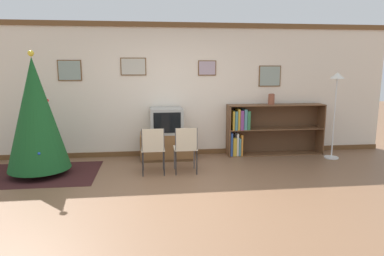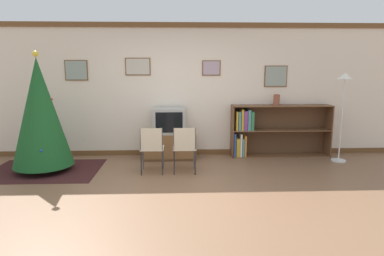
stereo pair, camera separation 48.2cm
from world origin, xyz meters
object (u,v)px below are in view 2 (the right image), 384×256
(tv_console, at_px, (170,145))
(folding_chair_right, at_px, (185,147))
(bookshelf, at_px, (265,130))
(standing_lamp, at_px, (344,94))
(christmas_tree, at_px, (40,113))
(folding_chair_left, at_px, (152,147))
(vase, at_px, (277,100))
(television, at_px, (169,120))

(tv_console, relative_size, folding_chair_right, 1.28)
(folding_chair_right, relative_size, bookshelf, 0.40)
(tv_console, bearing_deg, standing_lamp, -6.10)
(christmas_tree, bearing_deg, folding_chair_left, -7.11)
(tv_console, height_order, vase, vase)
(folding_chair_right, height_order, standing_lamp, standing_lamp)
(christmas_tree, relative_size, bookshelf, 1.03)
(tv_console, xyz_separation_m, television, (-0.00, -0.00, 0.51))
(christmas_tree, xyz_separation_m, folding_chair_right, (2.50, -0.24, -0.57))
(christmas_tree, height_order, tv_console, christmas_tree)
(tv_console, xyz_separation_m, folding_chair_left, (-0.28, -1.00, 0.21))
(vase, bearing_deg, bookshelf, 168.68)
(folding_chair_left, bearing_deg, christmas_tree, 172.89)
(christmas_tree, xyz_separation_m, standing_lamp, (5.54, 0.40, 0.28))
(folding_chair_left, bearing_deg, television, 74.27)
(tv_console, xyz_separation_m, bookshelf, (1.96, 0.12, 0.27))
(folding_chair_left, height_order, vase, vase)
(tv_console, bearing_deg, vase, 2.09)
(folding_chair_right, distance_m, vase, 2.28)
(christmas_tree, height_order, vase, christmas_tree)
(television, relative_size, standing_lamp, 0.37)
(folding_chair_right, bearing_deg, christmas_tree, 174.48)
(tv_console, bearing_deg, christmas_tree, -161.19)
(television, bearing_deg, vase, 2.15)
(christmas_tree, distance_m, folding_chair_left, 2.04)
(tv_console, relative_size, vase, 4.63)
(christmas_tree, distance_m, vase, 4.47)
(folding_chair_right, bearing_deg, tv_console, 105.69)
(tv_console, bearing_deg, folding_chair_right, -74.31)
(christmas_tree, xyz_separation_m, tv_console, (2.22, 0.76, -0.78))
(bookshelf, bearing_deg, television, -176.44)
(standing_lamp, bearing_deg, folding_chair_left, -169.89)
(tv_console, bearing_deg, television, -90.00)
(christmas_tree, distance_m, television, 2.36)
(tv_console, distance_m, bookshelf, 1.98)
(vase, distance_m, standing_lamp, 1.25)
(folding_chair_right, relative_size, standing_lamp, 0.48)
(christmas_tree, relative_size, television, 3.31)
(tv_console, relative_size, standing_lamp, 0.61)
(christmas_tree, height_order, bookshelf, christmas_tree)
(vase, relative_size, standing_lamp, 0.13)
(christmas_tree, relative_size, folding_chair_right, 2.55)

